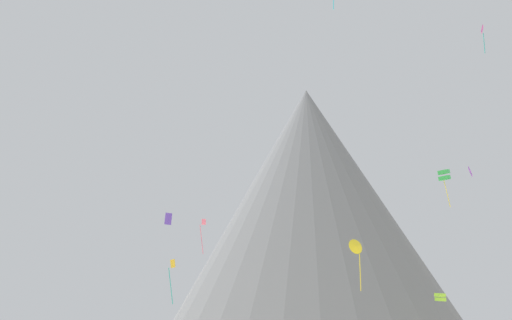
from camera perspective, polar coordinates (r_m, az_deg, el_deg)
The scene contains 9 objects.
rock_massif at distance 107.99m, azimuth 6.11°, elevation -6.68°, with size 74.87×74.87×55.04m.
kite_lime_low at distance 82.10m, azimuth 19.79°, elevation -14.15°, with size 1.65×1.66×1.24m.
kite_magenta_high at distance 77.64m, azimuth 23.90°, elevation 12.67°, with size 0.54×0.73×4.34m.
kite_violet_high at distance 85.94m, azimuth 22.71°, elevation -1.22°, with size 0.52×1.21×1.65m.
kite_indigo_mid at distance 67.31m, azimuth -9.72°, elevation -6.46°, with size 1.10×0.50×1.57m.
kite_yellow_low at distance 56.80m, azimuth 11.06°, elevation -9.51°, with size 1.70×1.39×5.49m.
kite_gold_low at distance 63.05m, azimuth -9.33°, elevation -12.34°, with size 0.81×0.41×5.20m.
kite_rainbow_mid at distance 63.68m, azimuth -5.95°, elevation -7.82°, with size 0.74×0.42×4.31m.
kite_green_mid at distance 79.97m, azimuth 20.18°, elevation -1.60°, with size 1.90×1.94×5.75m.
Camera 1 is at (7.35, -23.09, 2.90)m, focal length 35.99 mm.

